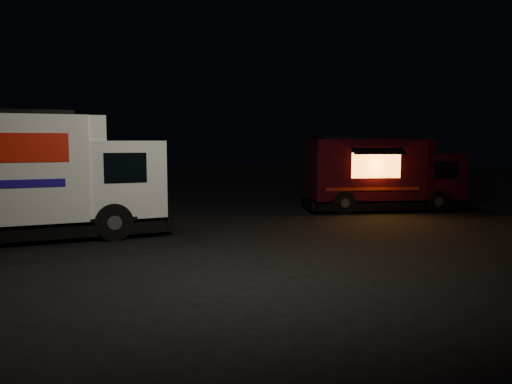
# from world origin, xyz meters

# --- Properties ---
(ground) EXTENTS (80.00, 80.00, 0.00)m
(ground) POSITION_xyz_m (0.00, 0.00, 0.00)
(ground) COLOR black
(ground) RESTS_ON ground
(white_truck) EXTENTS (8.03, 3.22, 3.56)m
(white_truck) POSITION_xyz_m (-5.45, 3.04, 1.78)
(white_truck) COLOR white
(white_truck) RESTS_ON ground
(red_truck) EXTENTS (6.67, 4.26, 2.91)m
(red_truck) POSITION_xyz_m (7.46, 3.23, 1.46)
(red_truck) COLOR #3A0A12
(red_truck) RESTS_ON ground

